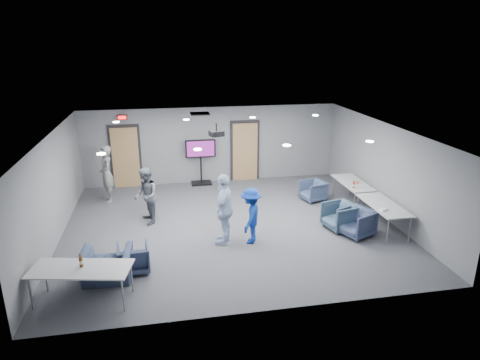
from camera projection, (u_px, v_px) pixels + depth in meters
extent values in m
plane|color=#393B41|center=(230.00, 226.00, 11.91)|extent=(9.00, 9.00, 0.00)
plane|color=white|center=(230.00, 130.00, 11.06)|extent=(9.00, 9.00, 0.00)
cube|color=slate|center=(212.00, 145.00, 15.22)|extent=(9.00, 0.02, 2.70)
cube|color=slate|center=(266.00, 248.00, 7.76)|extent=(9.00, 0.02, 2.70)
cube|color=slate|center=(53.00, 190.00, 10.69)|extent=(0.02, 8.00, 2.70)
cube|color=slate|center=(384.00, 171.00, 12.28)|extent=(0.02, 8.00, 2.70)
cube|color=black|center=(126.00, 157.00, 14.75)|extent=(1.06, 0.06, 2.24)
cube|color=#9E794C|center=(126.00, 158.00, 14.72)|extent=(0.90, 0.05, 2.10)
cylinder|color=#94989D|center=(136.00, 159.00, 14.75)|extent=(0.04, 0.10, 0.04)
cube|color=black|center=(245.00, 151.00, 15.49)|extent=(1.06, 0.06, 2.24)
cube|color=#9E794C|center=(245.00, 152.00, 15.46)|extent=(0.90, 0.05, 2.10)
cylinder|color=#94989D|center=(255.00, 153.00, 15.49)|extent=(0.04, 0.10, 0.04)
cube|color=black|center=(122.00, 117.00, 14.29)|extent=(0.32, 0.06, 0.16)
cube|color=#FF0C0C|center=(122.00, 118.00, 14.25)|extent=(0.26, 0.02, 0.11)
cube|color=black|center=(200.00, 114.00, 13.59)|extent=(0.60, 0.60, 0.03)
cylinder|color=white|center=(101.00, 154.00, 8.86)|extent=(0.18, 0.18, 0.02)
cylinder|color=white|center=(116.00, 122.00, 12.22)|extent=(0.18, 0.18, 0.02)
cylinder|color=white|center=(198.00, 149.00, 9.21)|extent=(0.18, 0.18, 0.02)
cylinder|color=white|center=(186.00, 120.00, 12.57)|extent=(0.18, 0.18, 0.02)
cylinder|color=white|center=(287.00, 145.00, 9.56)|extent=(0.18, 0.18, 0.02)
cylinder|color=white|center=(253.00, 118.00, 12.92)|extent=(0.18, 0.18, 0.02)
cylinder|color=white|center=(370.00, 142.00, 9.92)|extent=(0.18, 0.18, 0.02)
cylinder|color=white|center=(315.00, 115.00, 13.27)|extent=(0.18, 0.18, 0.02)
imported|color=gray|center=(107.00, 174.00, 13.45)|extent=(0.59, 0.75, 1.80)
imported|color=#4D535D|center=(146.00, 196.00, 11.84)|extent=(0.75, 0.88, 1.61)
imported|color=silver|center=(224.00, 209.00, 10.66)|extent=(0.81, 1.16, 1.83)
imported|color=navy|center=(251.00, 216.00, 10.74)|extent=(0.87, 1.07, 1.45)
imported|color=#3B4866|center=(313.00, 191.00, 13.69)|extent=(0.86, 0.85, 0.65)
imported|color=#364A5D|center=(340.00, 216.00, 11.63)|extent=(0.95, 0.94, 0.72)
imported|color=#343E5B|center=(356.00, 223.00, 11.22)|extent=(1.03, 1.02, 0.72)
imported|color=#333D59|center=(133.00, 258.00, 9.50)|extent=(0.74, 0.76, 0.64)
imported|color=#34405A|center=(107.00, 265.00, 9.15)|extent=(1.11, 0.99, 0.68)
cube|color=#A4A6A8|center=(353.00, 183.00, 13.22)|extent=(0.74, 1.76, 0.03)
cylinder|color=#94989D|center=(333.00, 186.00, 14.04)|extent=(0.04, 0.04, 0.70)
cylinder|color=#94989D|center=(354.00, 204.00, 12.54)|extent=(0.04, 0.04, 0.70)
cylinder|color=#94989D|center=(350.00, 185.00, 14.14)|extent=(0.04, 0.04, 0.70)
cylinder|color=#94989D|center=(373.00, 202.00, 12.64)|extent=(0.04, 0.04, 0.70)
cube|color=#A4A6A8|center=(383.00, 205.00, 11.45)|extent=(0.77, 1.84, 0.03)
cylinder|color=#94989D|center=(358.00, 207.00, 12.30)|extent=(0.04, 0.04, 0.70)
cylinder|color=#94989D|center=(387.00, 232.00, 10.73)|extent=(0.04, 0.04, 0.70)
cylinder|color=#94989D|center=(377.00, 205.00, 12.41)|extent=(0.04, 0.04, 0.70)
cylinder|color=#94989D|center=(410.00, 230.00, 10.84)|extent=(0.04, 0.04, 0.70)
cube|color=#A4A6A8|center=(81.00, 269.00, 8.28)|extent=(2.05, 1.17, 0.03)
cylinder|color=#94989D|center=(132.00, 277.00, 8.69)|extent=(0.04, 0.04, 0.70)
cylinder|color=#94989D|center=(46.00, 276.00, 8.72)|extent=(0.04, 0.04, 0.70)
cylinder|color=#94989D|center=(123.00, 295.00, 8.08)|extent=(0.04, 0.04, 0.70)
cylinder|color=#94989D|center=(30.00, 294.00, 8.11)|extent=(0.04, 0.04, 0.70)
cylinder|color=#5E2E10|center=(81.00, 262.00, 8.30)|extent=(0.07, 0.07, 0.20)
cylinder|color=#5E2E10|center=(80.00, 255.00, 8.26)|extent=(0.03, 0.03, 0.09)
cylinder|color=beige|center=(81.00, 262.00, 8.30)|extent=(0.08, 0.08, 0.07)
cylinder|color=#5E2E10|center=(354.00, 185.00, 12.69)|extent=(0.06, 0.06, 0.17)
cylinder|color=#5E2E10|center=(354.00, 181.00, 12.65)|extent=(0.02, 0.02, 0.07)
cylinder|color=beige|center=(354.00, 185.00, 12.69)|extent=(0.06, 0.06, 0.06)
cube|color=#C64431|center=(356.00, 182.00, 13.14)|extent=(0.20, 0.17, 0.04)
cube|color=silver|center=(383.00, 209.00, 11.06)|extent=(0.25, 0.22, 0.05)
cube|color=black|center=(202.00, 183.00, 15.32)|extent=(0.70, 0.50, 0.06)
cylinder|color=black|center=(201.00, 166.00, 15.13)|extent=(0.06, 0.06, 1.20)
cube|color=black|center=(200.00, 148.00, 14.92)|extent=(1.05, 0.07, 0.62)
cube|color=#6D186D|center=(201.00, 149.00, 14.88)|extent=(0.95, 0.01, 0.54)
cylinder|color=black|center=(216.00, 127.00, 12.05)|extent=(0.04, 0.04, 0.22)
cube|color=black|center=(217.00, 133.00, 12.11)|extent=(0.44, 0.40, 0.15)
cylinder|color=black|center=(217.00, 135.00, 11.95)|extent=(0.08, 0.06, 0.08)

